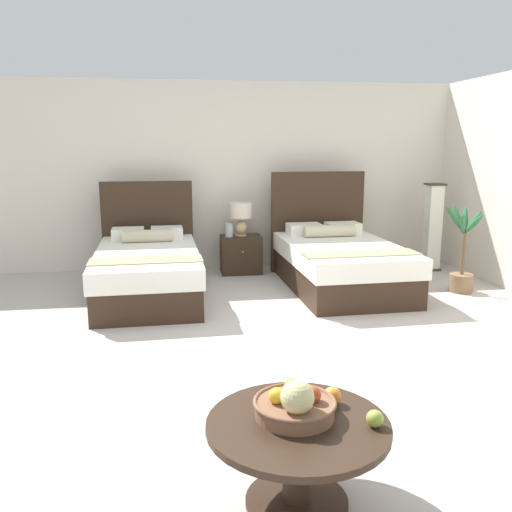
# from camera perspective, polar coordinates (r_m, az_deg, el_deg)

# --- Properties ---
(ground_plane) EXTENTS (9.81, 10.01, 0.02)m
(ground_plane) POSITION_cam_1_polar(r_m,az_deg,el_deg) (4.69, 1.91, -9.63)
(ground_plane) COLOR #B9AFA6
(wall_back) EXTENTS (9.81, 0.12, 2.51)m
(wall_back) POSITION_cam_1_polar(r_m,az_deg,el_deg) (7.55, -2.45, 8.38)
(wall_back) COLOR silver
(wall_back) RESTS_ON ground
(bed_near_window) EXTENTS (1.20, 2.17, 1.22)m
(bed_near_window) POSITION_cam_1_polar(r_m,az_deg,el_deg) (6.28, -11.26, -1.32)
(bed_near_window) COLOR #322217
(bed_near_window) RESTS_ON ground
(bed_near_corner) EXTENTS (1.31, 2.10, 1.33)m
(bed_near_corner) POSITION_cam_1_polar(r_m,az_deg,el_deg) (6.55, 8.69, -0.57)
(bed_near_corner) COLOR #322217
(bed_near_corner) RESTS_ON ground
(nightstand) EXTENTS (0.53, 0.41, 0.50)m
(nightstand) POSITION_cam_1_polar(r_m,az_deg,el_deg) (7.23, -1.59, 0.18)
(nightstand) COLOR #322217
(nightstand) RESTS_ON ground
(table_lamp) EXTENTS (0.30, 0.30, 0.44)m
(table_lamp) POSITION_cam_1_polar(r_m,az_deg,el_deg) (7.16, -1.63, 4.39)
(table_lamp) COLOR tan
(table_lamp) RESTS_ON nightstand
(vase) EXTENTS (0.10, 0.10, 0.18)m
(vase) POSITION_cam_1_polar(r_m,az_deg,el_deg) (7.11, -2.85, 2.75)
(vase) COLOR #AFBEC0
(vase) RESTS_ON nightstand
(coffee_table) EXTENTS (0.86, 0.86, 0.43)m
(coffee_table) POSITION_cam_1_polar(r_m,az_deg,el_deg) (2.71, 4.38, -19.08)
(coffee_table) COLOR #322217
(coffee_table) RESTS_ON ground
(fruit_bowl) EXTENTS (0.40, 0.40, 0.22)m
(fruit_bowl) POSITION_cam_1_polar(r_m,az_deg,el_deg) (2.65, 4.12, -15.21)
(fruit_bowl) COLOR brown
(fruit_bowl) RESTS_ON coffee_table
(loose_apple) EXTENTS (0.08, 0.08, 0.08)m
(loose_apple) POSITION_cam_1_polar(r_m,az_deg,el_deg) (2.64, 12.34, -16.30)
(loose_apple) COLOR #93AE3D
(loose_apple) RESTS_ON coffee_table
(loose_orange) EXTENTS (0.09, 0.09, 0.09)m
(loose_orange) POSITION_cam_1_polar(r_m,az_deg,el_deg) (2.80, 7.99, -14.30)
(loose_orange) COLOR orange
(loose_orange) RESTS_ON coffee_table
(floor_lamp_corner) EXTENTS (0.23, 0.23, 1.18)m
(floor_lamp_corner) POSITION_cam_1_polar(r_m,az_deg,el_deg) (7.71, 18.00, 2.88)
(floor_lamp_corner) COLOR #352F1E
(floor_lamp_corner) RESTS_ON ground
(potted_palm) EXTENTS (0.47, 0.52, 1.02)m
(potted_palm) POSITION_cam_1_polar(r_m,az_deg,el_deg) (6.71, 20.78, -0.55)
(potted_palm) COLOR brown
(potted_palm) RESTS_ON ground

